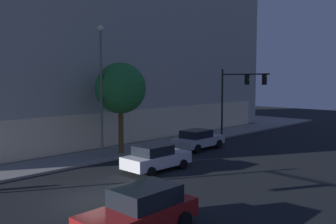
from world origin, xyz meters
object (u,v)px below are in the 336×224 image
(modern_building, at_px, (81,41))
(car_white, at_px, (156,158))
(street_lamp_sidewalk, at_px, (101,77))
(sidewalk_tree, at_px, (120,88))
(car_red, at_px, (141,210))
(car_silver, at_px, (198,139))
(traffic_light_far_corner, at_px, (239,89))

(modern_building, xyz_separation_m, car_white, (-7.73, -19.72, -9.15))
(street_lamp_sidewalk, xyz_separation_m, sidewalk_tree, (1.84, 0.15, -0.86))
(sidewalk_tree, bearing_deg, car_red, -126.35)
(car_white, height_order, car_silver, car_silver)
(traffic_light_far_corner, xyz_separation_m, car_red, (-20.85, -9.32, -3.86))
(modern_building, bearing_deg, traffic_light_far_corner, -69.81)
(modern_building, xyz_separation_m, car_silver, (-0.57, -17.29, -9.12))
(traffic_light_far_corner, height_order, street_lamp_sidewalk, street_lamp_sidewalk)
(street_lamp_sidewalk, relative_size, sidewalk_tree, 1.37)
(car_white, bearing_deg, street_lamp_sidewalk, 92.93)
(modern_building, relative_size, street_lamp_sidewalk, 3.94)
(street_lamp_sidewalk, xyz_separation_m, car_red, (-6.72, -11.47, -4.96))
(modern_building, height_order, traffic_light_far_corner, modern_building)
(modern_building, relative_size, car_silver, 7.72)
(sidewalk_tree, bearing_deg, car_silver, -27.35)
(car_red, xyz_separation_m, car_white, (6.98, 6.30, -0.06))
(traffic_light_far_corner, bearing_deg, car_white, -167.72)
(traffic_light_far_corner, distance_m, car_silver, 7.78)
(car_red, relative_size, car_silver, 0.98)
(street_lamp_sidewalk, distance_m, car_red, 14.19)
(street_lamp_sidewalk, distance_m, sidewalk_tree, 2.03)
(traffic_light_far_corner, relative_size, sidewalk_tree, 0.97)
(sidewalk_tree, distance_m, car_white, 6.94)
(car_red, bearing_deg, car_white, 42.05)
(traffic_light_far_corner, xyz_separation_m, car_silver, (-6.71, -0.58, -3.90))
(car_red, bearing_deg, street_lamp_sidewalk, 59.65)
(modern_building, height_order, street_lamp_sidewalk, modern_building)
(modern_building, relative_size, traffic_light_far_corner, 5.57)
(modern_building, distance_m, car_silver, 19.55)
(car_white, xyz_separation_m, car_silver, (7.16, 2.43, 0.03))
(traffic_light_far_corner, distance_m, car_red, 23.16)
(traffic_light_far_corner, bearing_deg, modern_building, 110.19)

